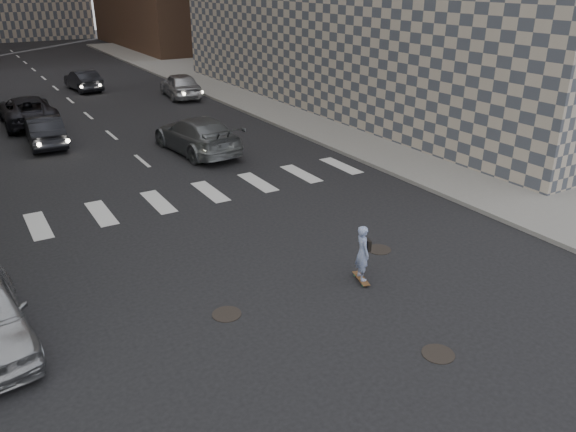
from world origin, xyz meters
name	(u,v)px	position (x,y,z in m)	size (l,w,h in m)	color
ground	(325,314)	(0.00, 0.00, 0.00)	(160.00, 160.00, 0.00)	black
sidewalk_right	(335,100)	(14.50, 20.00, 0.07)	(13.00, 80.00, 0.15)	gray
manhole_a	(438,354)	(1.20, -2.50, 0.01)	(0.70, 0.70, 0.02)	black
manhole_b	(227,314)	(-2.00, 1.20, 0.01)	(0.70, 0.70, 0.02)	black
manhole_c	(379,249)	(3.30, 2.00, 0.01)	(0.70, 0.70, 0.02)	black
skateboarder	(363,253)	(1.72, 0.82, 0.83)	(0.49, 0.82, 1.58)	brown
traffic_car_a	(45,131)	(-3.10, 18.75, 0.71)	(1.50, 4.30, 1.42)	black
traffic_car_b	(197,135)	(2.59, 14.00, 0.80)	(2.23, 5.49, 1.59)	slate
traffic_car_c	(27,111)	(-3.21, 23.41, 0.77)	(2.56, 5.55, 1.54)	black
traffic_car_d	(180,85)	(6.50, 26.25, 0.80)	(1.90, 4.72, 1.61)	#BABCC2
traffic_car_e	(83,80)	(1.58, 32.00, 0.70)	(1.48, 4.24, 1.40)	black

